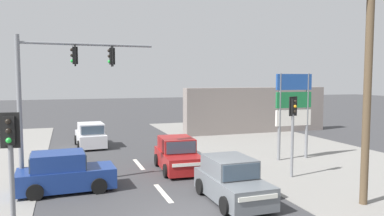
{
  "coord_description": "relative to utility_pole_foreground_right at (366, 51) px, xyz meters",
  "views": [
    {
      "loc": [
        -3.4,
        -10.5,
        4.36
      ],
      "look_at": [
        1.5,
        4.0,
        3.13
      ],
      "focal_mm": 35.0,
      "sensor_mm": 36.0,
      "label": 1
    }
  ],
  "objects": [
    {
      "name": "traffic_signal_mast",
      "position": [
        -9.9,
        5.58,
        -1.1
      ],
      "size": [
        5.29,
        0.5,
        6.0
      ],
      "color": "slate",
      "rests_on": "ground"
    },
    {
      "name": "lane_dash_mid",
      "position": [
        -6.1,
        3.46,
        -5.24
      ],
      "size": [
        0.2,
        2.4,
        0.01
      ],
      "primitive_type": "cube",
      "color": "silver",
      "rests_on": "ground"
    },
    {
      "name": "shopfront_wall_far",
      "position": [
        4.9,
        16.46,
        -3.44
      ],
      "size": [
        12.0,
        1.0,
        3.6
      ],
      "primitive_type": "cube",
      "color": "gray",
      "rests_on": "ground"
    },
    {
      "name": "lane_dash_far",
      "position": [
        -6.1,
        8.46,
        -5.24
      ],
      "size": [
        0.2,
        2.4,
        0.01
      ],
      "primitive_type": "cube",
      "color": "silver",
      "rests_on": "ground"
    },
    {
      "name": "hatchback_crossing_left",
      "position": [
        -8.08,
        14.27,
        -4.54
      ],
      "size": [
        1.92,
        3.71,
        1.53
      ],
      "color": "silver",
      "rests_on": "ground"
    },
    {
      "name": "hatchback_oncoming_mid",
      "position": [
        -4.57,
        6.74,
        -4.54
      ],
      "size": [
        1.93,
        3.71,
        1.53
      ],
      "color": "maroon",
      "rests_on": "ground"
    },
    {
      "name": "hatchback_kerbside_parked",
      "position": [
        -4.0,
        1.85,
        -4.54
      ],
      "size": [
        1.82,
        3.66,
        1.53
      ],
      "color": "slate",
      "rests_on": "ground"
    },
    {
      "name": "kerb_right_verge",
      "position": [
        2.9,
        2.46,
        -5.23
      ],
      "size": [
        10.0,
        44.0,
        0.02
      ],
      "primitive_type": "cube",
      "color": "gray",
      "rests_on": "ground"
    },
    {
      "name": "utility_pole_foreground_right",
      "position": [
        0.0,
        0.0,
        0.0
      ],
      "size": [
        3.78,
        0.38,
        9.76
      ],
      "color": "brown",
      "rests_on": "ground"
    },
    {
      "name": "pedestal_signal_left_kerb",
      "position": [
        -10.77,
        -0.47,
        -2.83
      ],
      "size": [
        0.44,
        0.3,
        3.56
      ],
      "color": "slate",
      "rests_on": "ground"
    },
    {
      "name": "shopping_plaza_sign",
      "position": [
        1.93,
        6.96,
        -2.26
      ],
      "size": [
        2.1,
        0.16,
        4.6
      ],
      "color": "slate",
      "rests_on": "ground"
    },
    {
      "name": "pedestal_signal_right_kerb",
      "position": [
        -0.2,
        3.82,
        -2.83
      ],
      "size": [
        0.44,
        0.31,
        3.56
      ],
      "color": "slate",
      "rests_on": "ground"
    },
    {
      "name": "hatchback_oncoming_near",
      "position": [
        -9.64,
        4.91,
        -4.54
      ],
      "size": [
        3.7,
        1.9,
        1.53
      ],
      "color": "navy",
      "rests_on": "ground"
    }
  ]
}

